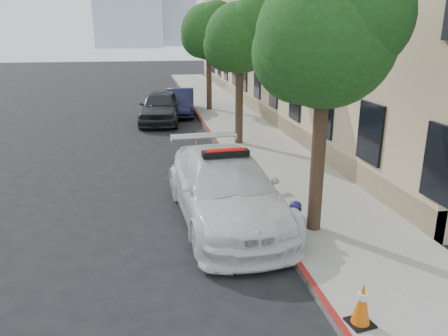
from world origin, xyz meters
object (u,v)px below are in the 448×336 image
parked_car_mid (160,107)px  parked_car_far (180,102)px  traffic_cone (362,304)px  fire_hydrant (295,219)px  police_car (225,188)px

parked_car_mid → parked_car_far: parked_car_mid is taller
parked_car_far → traffic_cone: parked_car_far is taller
parked_car_far → fire_hydrant: bearing=-79.5°
parked_car_mid → fire_hydrant: size_ratio=5.85×
parked_car_far → traffic_cone: size_ratio=6.07×
parked_car_far → fire_hydrant: 15.66m
police_car → fire_hydrant: (1.25, -1.42, -0.27)m
parked_car_mid → traffic_cone: parked_car_mid is taller
police_car → parked_car_far: (0.10, 14.20, -0.11)m
fire_hydrant → traffic_cone: size_ratio=1.14×
police_car → parked_car_mid: bearing=91.3°
police_car → fire_hydrant: police_car is taller
police_car → fire_hydrant: 1.91m
parked_car_mid → parked_car_far: 2.28m
parked_car_mid → parked_car_far: size_ratio=1.10×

